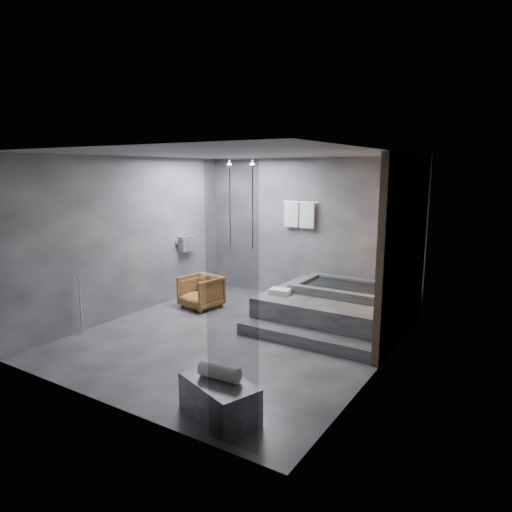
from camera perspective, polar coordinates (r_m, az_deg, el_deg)
The scene contains 7 objects.
room at distance 6.84m, azimuth 1.30°, elevation 3.70°, with size 5.00×5.04×2.82m.
tub_deck at distance 7.93m, azimuth 9.87°, elevation -6.43°, with size 2.20×2.00×0.50m, color #38383A.
tub_step at distance 6.96m, azimuth 6.07°, elevation -10.20°, with size 2.20×0.36×0.18m, color #38383A.
concrete_bench at distance 5.05m, azimuth -4.62°, elevation -17.32°, with size 0.88×0.48×0.40m, color #37373A.
driftwood_chair at distance 8.66m, azimuth -6.89°, elevation -4.47°, with size 0.66×0.68×0.61m, color #492B12.
rolled_towel at distance 4.96m, azimuth -4.57°, elevation -14.25°, with size 0.17×0.17×0.46m, color silver.
deck_towel at distance 7.73m, azimuth 3.00°, elevation -4.46°, with size 0.33×0.24×0.09m, color white.
Camera 1 is at (3.87, -5.59, 2.57)m, focal length 32.00 mm.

